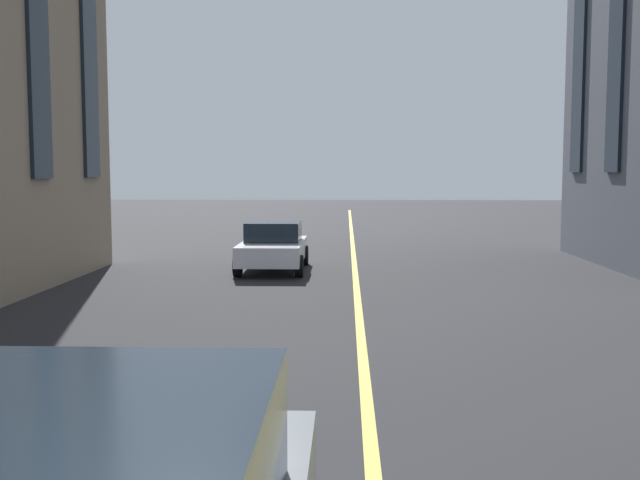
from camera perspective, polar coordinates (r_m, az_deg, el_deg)
name	(u,v)px	position (r m, az deg, el deg)	size (l,w,h in m)	color
lane_centre_line	(358,308)	(15.66, 2.94, -5.24)	(80.00, 0.16, 0.01)	#D8C64C
car_white_mid	(273,246)	(21.58, -3.60, -0.49)	(3.90, 1.89, 1.40)	silver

